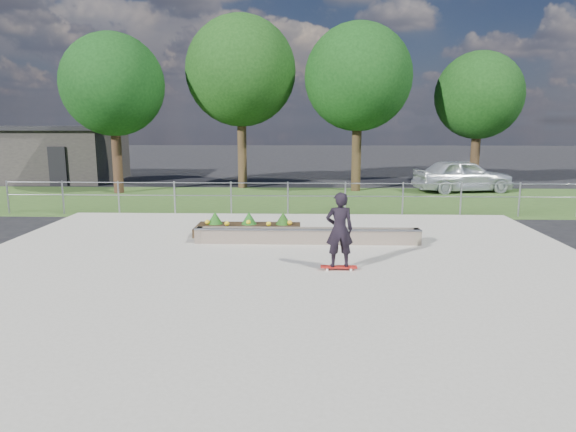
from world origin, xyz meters
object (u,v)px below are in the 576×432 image
at_px(parked_car, 463,176).
at_px(planter_bed, 248,228).
at_px(skateboarder, 339,230).
at_px(grind_ledge, 307,236).

bearing_deg(parked_car, planter_bed, 126.83).
bearing_deg(planter_bed, skateboarder, -56.39).
relative_size(grind_ledge, parked_car, 1.32).
xyz_separation_m(skateboarder, parked_car, (6.61, 13.21, -0.19)).
distance_m(grind_ledge, parked_car, 12.98).
xyz_separation_m(planter_bed, parked_car, (9.00, 9.62, 0.53)).
relative_size(skateboarder, parked_car, 0.38).
xyz_separation_m(grind_ledge, parked_car, (7.30, 10.72, 0.51)).
distance_m(grind_ledge, planter_bed, 2.02).
xyz_separation_m(grind_ledge, planter_bed, (-1.70, 1.09, -0.02)).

